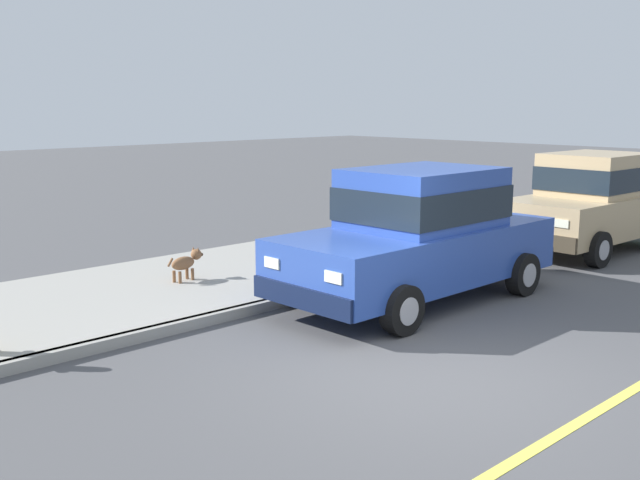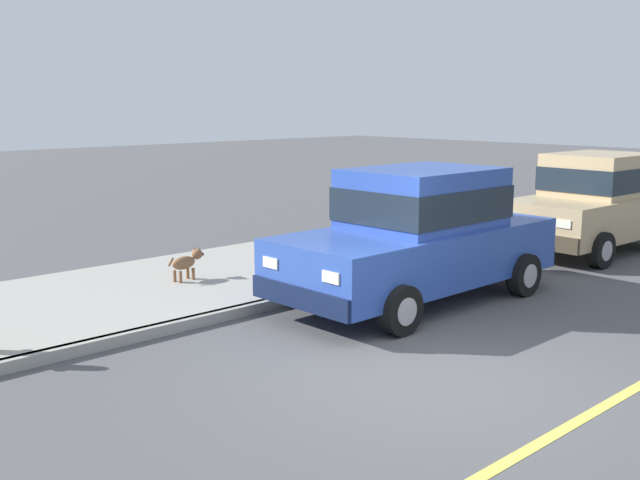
# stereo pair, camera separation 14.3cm
# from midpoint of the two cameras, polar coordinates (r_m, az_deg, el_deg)

# --- Properties ---
(ground_plane) EXTENTS (80.00, 80.00, 0.00)m
(ground_plane) POSITION_cam_midpoint_polar(r_m,az_deg,el_deg) (8.08, 8.42, -10.24)
(ground_plane) COLOR #4C4C4F
(curb) EXTENTS (0.16, 64.00, 0.14)m
(curb) POSITION_cam_midpoint_polar(r_m,az_deg,el_deg) (10.22, -5.90, -5.30)
(curb) COLOR gray
(curb) RESTS_ON ground
(sidewalk) EXTENTS (3.60, 64.00, 0.14)m
(sidewalk) POSITION_cam_midpoint_polar(r_m,az_deg,el_deg) (11.66, -11.35, -3.48)
(sidewalk) COLOR #99968E
(sidewalk) RESTS_ON ground
(lane_centre_line) EXTENTS (0.12, 57.60, 0.01)m
(lane_centre_line) POSITION_cam_midpoint_polar(r_m,az_deg,el_deg) (7.29, 18.64, -13.04)
(lane_centre_line) COLOR #E0D64C
(lane_centre_line) RESTS_ON ground
(car_blue_sedan) EXTENTS (2.05, 4.61, 1.92)m
(car_blue_sedan) POSITION_cam_midpoint_polar(r_m,az_deg,el_deg) (10.78, 7.20, 0.48)
(car_blue_sedan) COLOR #28479E
(car_blue_sedan) RESTS_ON ground
(car_tan_hatchback) EXTENTS (2.03, 3.84, 1.88)m
(car_tan_hatchback) POSITION_cam_midpoint_polar(r_m,az_deg,el_deg) (15.20, 19.68, 2.83)
(car_tan_hatchback) COLOR tan
(car_tan_hatchback) RESTS_ON ground
(dog_brown) EXTENTS (0.28, 0.75, 0.49)m
(dog_brown) POSITION_cam_midpoint_polar(r_m,az_deg,el_deg) (11.63, -10.54, -1.66)
(dog_brown) COLOR brown
(dog_brown) RESTS_ON sidewalk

